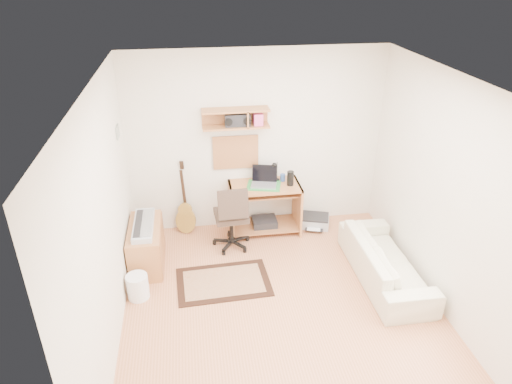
{
  "coord_description": "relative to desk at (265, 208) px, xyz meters",
  "views": [
    {
      "loc": [
        -0.91,
        -4.04,
        3.64
      ],
      "look_at": [
        -0.15,
        1.05,
        1.0
      ],
      "focal_mm": 32.51,
      "sensor_mm": 36.0,
      "label": 1
    }
  ],
  "objects": [
    {
      "name": "printer",
      "position": [
        0.77,
        0.03,
        -0.29
      ],
      "size": [
        0.49,
        0.43,
        0.16
      ],
      "primitive_type": "cube",
      "rotation": [
        0.0,
        0.0,
        -0.31
      ],
      "color": "#A5A8AA",
      "rests_on": "floor"
    },
    {
      "name": "task_chair",
      "position": [
        -0.52,
        -0.33,
        0.11
      ],
      "size": [
        0.53,
        0.53,
        0.98
      ],
      "primitive_type": null,
      "rotation": [
        0.0,
        0.0,
        0.06
      ],
      "color": "#33261E",
      "rests_on": "floor"
    },
    {
      "name": "ceiling",
      "position": [
        -0.08,
        -1.73,
        2.23
      ],
      "size": [
        3.6,
        4.0,
        0.01
      ],
      "primitive_type": "cube",
      "color": "white",
      "rests_on": "ground"
    },
    {
      "name": "back_wall",
      "position": [
        -0.08,
        0.28,
        0.93
      ],
      "size": [
        3.6,
        0.01,
        2.6
      ],
      "primitive_type": "cube",
      "color": "silver",
      "rests_on": "ground"
    },
    {
      "name": "cork_board",
      "position": [
        -0.38,
        0.25,
        0.79
      ],
      "size": [
        0.64,
        0.03,
        0.49
      ],
      "primitive_type": "cube",
      "color": "tan",
      "rests_on": "back_wall"
    },
    {
      "name": "boombox",
      "position": [
        -0.36,
        0.15,
        1.3
      ],
      "size": [
        0.34,
        0.15,
        0.17
      ],
      "primitive_type": "cube",
      "color": "black",
      "rests_on": "wall_shelf"
    },
    {
      "name": "floor",
      "position": [
        -0.08,
        -1.73,
        -0.38
      ],
      "size": [
        3.6,
        4.0,
        0.01
      ],
      "primitive_type": "cube",
      "color": "tan",
      "rests_on": "ground"
    },
    {
      "name": "wall_photo",
      "position": [
        -1.86,
        -0.23,
        1.34
      ],
      "size": [
        0.02,
        0.2,
        0.15
      ],
      "primitive_type": "cube",
      "color": "#4C8CBF",
      "rests_on": "left_wall"
    },
    {
      "name": "left_wall",
      "position": [
        -1.88,
        -1.73,
        0.93
      ],
      "size": [
        0.01,
        4.0,
        2.6
      ],
      "primitive_type": "cube",
      "color": "silver",
      "rests_on": "ground"
    },
    {
      "name": "right_wall",
      "position": [
        1.73,
        -1.73,
        0.93
      ],
      "size": [
        0.01,
        4.0,
        2.6
      ],
      "primitive_type": "cube",
      "color": "silver",
      "rests_on": "ground"
    },
    {
      "name": "pencil_cup",
      "position": [
        0.28,
        0.1,
        0.43
      ],
      "size": [
        0.07,
        0.07,
        0.1
      ],
      "primitive_type": "cylinder",
      "color": "#2E4C8C",
      "rests_on": "desk"
    },
    {
      "name": "desk",
      "position": [
        0.0,
        0.0,
        0.0
      ],
      "size": [
        1.0,
        0.55,
        0.75
      ],
      "primitive_type": null,
      "color": "#B67340",
      "rests_on": "floor"
    },
    {
      "name": "music_keyboard",
      "position": [
        -1.66,
        -0.58,
        0.21
      ],
      "size": [
        0.24,
        0.78,
        0.07
      ],
      "primitive_type": "cube",
      "color": "#B2B5BA",
      "rests_on": "cabinet"
    },
    {
      "name": "rug",
      "position": [
        -0.71,
        -1.13,
        -0.37
      ],
      "size": [
        1.18,
        0.81,
        0.02
      ],
      "primitive_type": "cube",
      "rotation": [
        0.0,
        0.0,
        0.04
      ],
      "color": "tan",
      "rests_on": "floor"
    },
    {
      "name": "speaker",
      "position": [
        0.35,
        -0.05,
        0.48
      ],
      "size": [
        0.09,
        0.09,
        0.21
      ],
      "primitive_type": "cylinder",
      "color": "black",
      "rests_on": "desk"
    },
    {
      "name": "waste_basket",
      "position": [
        -1.73,
        -1.26,
        -0.22
      ],
      "size": [
        0.28,
        0.28,
        0.31
      ],
      "primitive_type": "cylinder",
      "rotation": [
        0.0,
        0.0,
        -0.1
      ],
      "color": "white",
      "rests_on": "floor"
    },
    {
      "name": "guitar",
      "position": [
        -1.14,
        0.13,
        0.17
      ],
      "size": [
        0.33,
        0.24,
        1.1
      ],
      "primitive_type": null,
      "rotation": [
        0.0,
        0.0,
        -0.23
      ],
      "color": "#A88033",
      "rests_on": "floor"
    },
    {
      "name": "sofa",
      "position": [
        1.3,
        -1.33,
        -0.04
      ],
      "size": [
        0.5,
        1.71,
        0.67
      ],
      "primitive_type": "imported",
      "rotation": [
        0.0,
        0.0,
        1.57
      ],
      "color": "beige",
      "rests_on": "floor"
    },
    {
      "name": "wall_shelf",
      "position": [
        -0.38,
        0.15,
        1.32
      ],
      "size": [
        0.9,
        0.25,
        0.26
      ],
      "primitive_type": "cube",
      "color": "#B67340",
      "rests_on": "back_wall"
    },
    {
      "name": "laptop",
      "position": [
        -0.02,
        -0.02,
        0.51
      ],
      "size": [
        0.43,
        0.43,
        0.27
      ],
      "primitive_type": null,
      "rotation": [
        0.0,
        0.0,
        -0.25
      ],
      "color": "silver",
      "rests_on": "desk"
    },
    {
      "name": "desk_lamp",
      "position": [
        0.2,
        0.14,
        0.52
      ],
      "size": [
        0.1,
        0.1,
        0.29
      ],
      "primitive_type": null,
      "color": "black",
      "rests_on": "desk"
    },
    {
      "name": "cabinet",
      "position": [
        -1.66,
        -0.58,
        -0.1
      ],
      "size": [
        0.4,
        0.9,
        0.55
      ],
      "primitive_type": "cube",
      "color": "#B67340",
      "rests_on": "floor"
    }
  ]
}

